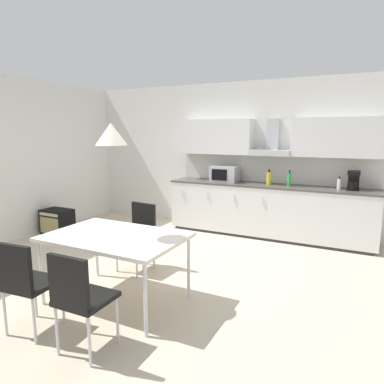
# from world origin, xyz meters

# --- Properties ---
(ground_plane) EXTENTS (8.56, 7.58, 0.02)m
(ground_plane) POSITION_xyz_m (0.00, 0.00, -0.01)
(ground_plane) COLOR beige
(wall_back) EXTENTS (6.85, 0.10, 2.70)m
(wall_back) POSITION_xyz_m (0.00, 2.58, 1.35)
(wall_back) COLOR silver
(wall_back) RESTS_ON ground_plane
(wall_left) EXTENTS (0.10, 6.07, 2.70)m
(wall_left) POSITION_xyz_m (-2.90, 0.00, 1.35)
(wall_left) COLOR silver
(wall_left) RESTS_ON ground_plane
(kitchen_counter) EXTENTS (3.49, 0.64, 0.91)m
(kitchen_counter) POSITION_xyz_m (0.88, 2.22, 0.46)
(kitchen_counter) COLOR #333333
(kitchen_counter) RESTS_ON ground_plane
(backsplash_tile) EXTENTS (3.47, 0.02, 0.47)m
(backsplash_tile) POSITION_xyz_m (0.88, 2.52, 1.15)
(backsplash_tile) COLOR silver
(backsplash_tile) RESTS_ON kitchen_counter
(upper_wall_cabinets) EXTENTS (3.47, 0.40, 0.63)m
(upper_wall_cabinets) POSITION_xyz_m (0.88, 2.36, 1.70)
(upper_wall_cabinets) COLOR silver
(microwave) EXTENTS (0.48, 0.35, 0.28)m
(microwave) POSITION_xyz_m (0.09, 2.22, 1.05)
(microwave) COLOR #ADADB2
(microwave) RESTS_ON kitchen_counter
(coffee_maker) EXTENTS (0.18, 0.19, 0.30)m
(coffee_maker) POSITION_xyz_m (2.20, 2.24, 1.06)
(coffee_maker) COLOR black
(coffee_maker) RESTS_ON kitchen_counter
(bottle_yellow) EXTENTS (0.08, 0.08, 0.26)m
(bottle_yellow) POSITION_xyz_m (0.90, 2.21, 1.03)
(bottle_yellow) COLOR yellow
(bottle_yellow) RESTS_ON kitchen_counter
(bottle_green) EXTENTS (0.06, 0.06, 0.27)m
(bottle_green) POSITION_xyz_m (1.24, 2.19, 1.03)
(bottle_green) COLOR green
(bottle_green) RESTS_ON kitchen_counter
(bottle_white) EXTENTS (0.06, 0.06, 0.20)m
(bottle_white) POSITION_xyz_m (2.00, 2.19, 1.00)
(bottle_white) COLOR white
(bottle_white) RESTS_ON kitchen_counter
(dining_table) EXTENTS (1.42, 0.95, 0.73)m
(dining_table) POSITION_xyz_m (0.05, -0.83, 0.69)
(dining_table) COLOR silver
(dining_table) RESTS_ON ground_plane
(chair_near_left) EXTENTS (0.43, 0.43, 0.87)m
(chair_near_left) POSITION_xyz_m (-0.26, -1.68, 0.53)
(chair_near_left) COLOR black
(chair_near_left) RESTS_ON ground_plane
(chair_far_left) EXTENTS (0.44, 0.44, 0.87)m
(chair_far_left) POSITION_xyz_m (-0.26, 0.03, 0.53)
(chair_far_left) COLOR black
(chair_far_left) RESTS_ON ground_plane
(chair_near_right) EXTENTS (0.41, 0.41, 0.87)m
(chair_near_right) POSITION_xyz_m (0.38, -1.68, 0.53)
(chair_near_right) COLOR black
(chair_near_right) RESTS_ON ground_plane
(guitar_amp) EXTENTS (0.52, 0.37, 0.44)m
(guitar_amp) POSITION_xyz_m (-2.50, 0.69, 0.22)
(guitar_amp) COLOR black
(guitar_amp) RESTS_ON ground_plane
(pendant_lamp) EXTENTS (0.32, 0.32, 0.22)m
(pendant_lamp) POSITION_xyz_m (0.05, -0.83, 1.77)
(pendant_lamp) COLOR silver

